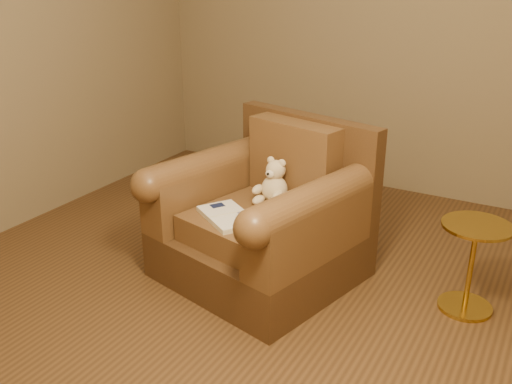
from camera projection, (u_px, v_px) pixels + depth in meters
The scene contains 5 objects.
floor at pixel (266, 299), 3.17m from camera, with size 4.00×4.00×0.00m, color #53361C.
armchair at pixel (265, 219), 3.32m from camera, with size 1.20×1.16×0.90m.
teddy_bear at pixel (273, 186), 3.31m from camera, with size 0.20×0.22×0.27m.
guidebook at pixel (227, 216), 3.12m from camera, with size 0.42×0.38×0.03m.
side_table at pixel (471, 264), 2.98m from camera, with size 0.36×0.36×0.50m.
Camera 1 is at (1.29, -2.39, 1.73)m, focal length 40.00 mm.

